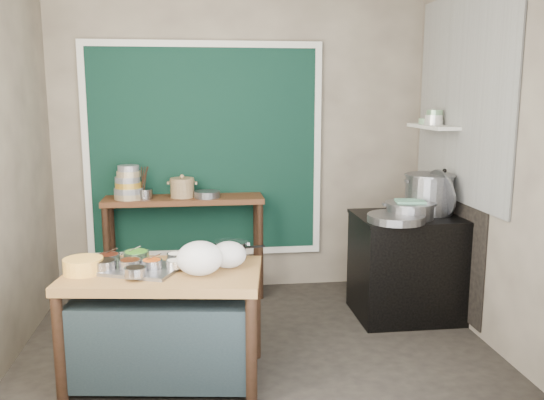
{
  "coord_description": "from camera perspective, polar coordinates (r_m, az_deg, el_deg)",
  "views": [
    {
      "loc": [
        -0.41,
        -3.97,
        1.88
      ],
      "look_at": [
        0.14,
        0.25,
        1.09
      ],
      "focal_mm": 38.0,
      "sensor_mm": 36.0,
      "label": 1
    }
  ],
  "objects": [
    {
      "name": "plastic_bag_b",
      "position": [
        3.81,
        -4.33,
        -5.42
      ],
      "size": [
        0.26,
        0.23,
        0.18
      ],
      "primitive_type": "ellipsoid",
      "rotation": [
        0.0,
        0.0,
        -0.12
      ],
      "color": "white",
      "rests_on": "prep_table"
    },
    {
      "name": "pot_lid",
      "position": [
        4.98,
        16.4,
        0.72
      ],
      "size": [
        0.16,
        0.41,
        0.39
      ],
      "primitive_type": "cylinder",
      "rotation": [
        0.0,
        1.36,
        0.16
      ],
      "color": "gray",
      "rests_on": "stove_top"
    },
    {
      "name": "shelf_bowl_stack",
      "position": [
        5.24,
        15.73,
        7.83
      ],
      "size": [
        0.16,
        0.16,
        0.13
      ],
      "color": "silver",
      "rests_on": "wall_shelf"
    },
    {
      "name": "right_wall",
      "position": [
        4.55,
        21.22,
        3.71
      ],
      "size": [
        0.02,
        3.0,
        2.8
      ],
      "primitive_type": "cube",
      "color": "gray",
      "rests_on": "floor"
    },
    {
      "name": "shallow_pan",
      "position": [
        4.66,
        12.18,
        -1.78
      ],
      "size": [
        0.51,
        0.51,
        0.06
      ],
      "primitive_type": "cylinder",
      "rotation": [
        0.0,
        0.0,
        0.14
      ],
      "color": "gray",
      "rests_on": "stove_top"
    },
    {
      "name": "back_counter",
      "position": [
        5.44,
        -8.6,
        -4.64
      ],
      "size": [
        1.45,
        0.4,
        0.95
      ],
      "primitive_type": "cube",
      "color": "#4E2E16",
      "rests_on": "floor"
    },
    {
      "name": "wide_bowl",
      "position": [
        5.27,
        -6.45,
        0.56
      ],
      "size": [
        0.27,
        0.27,
        0.06
      ],
      "primitive_type": "cylinder",
      "rotation": [
        0.0,
        0.0,
        0.13
      ],
      "color": "gray",
      "rests_on": "back_counter"
    },
    {
      "name": "wall_shelf",
      "position": [
        5.24,
        15.68,
        7.01
      ],
      "size": [
        0.22,
        0.7,
        0.03
      ],
      "primitive_type": "cube",
      "color": "beige",
      "rests_on": "right_wall"
    },
    {
      "name": "utensil_cup",
      "position": [
        5.3,
        -12.52,
        0.59
      ],
      "size": [
        0.17,
        0.17,
        0.09
      ],
      "primitive_type": "cylinder",
      "rotation": [
        0.0,
        0.0,
        -0.17
      ],
      "color": "gray",
      "rests_on": "back_counter"
    },
    {
      "name": "bowl_stack",
      "position": [
        5.31,
        -14.06,
        1.51
      ],
      "size": [
        0.27,
        0.27,
        0.3
      ],
      "color": "tan",
      "rests_on": "back_counter"
    },
    {
      "name": "yellow_basin",
      "position": [
        3.89,
        -18.18,
        -6.2
      ],
      "size": [
        0.3,
        0.3,
        0.1
      ],
      "primitive_type": "cylinder",
      "rotation": [
        0.0,
        0.0,
        -0.21
      ],
      "color": "gold",
      "rests_on": "prep_table"
    },
    {
      "name": "ceramic_crock",
      "position": [
        5.31,
        -8.88,
        1.11
      ],
      "size": [
        0.27,
        0.27,
        0.16
      ],
      "primitive_type": null,
      "rotation": [
        0.0,
        0.0,
        -0.18
      ],
      "color": "olive",
      "rests_on": "back_counter"
    },
    {
      "name": "shelf_bowl_green",
      "position": [
        5.39,
        15.05,
        7.54
      ],
      "size": [
        0.17,
        0.17,
        0.05
      ],
      "primitive_type": "cylinder",
      "rotation": [
        0.0,
        0.0,
        0.24
      ],
      "color": "gray",
      "rests_on": "wall_shelf"
    },
    {
      "name": "back_wall",
      "position": [
        5.52,
        -3.07,
        5.45
      ],
      "size": [
        3.5,
        0.02,
        2.8
      ],
      "primitive_type": "cube",
      "color": "gray",
      "rests_on": "floor"
    },
    {
      "name": "condiment_tray",
      "position": [
        3.86,
        -13.1,
        -6.66
      ],
      "size": [
        0.61,
        0.53,
        0.02
      ],
      "primitive_type": "cube",
      "rotation": [
        0.0,
        0.0,
        -0.39
      ],
      "color": "gray",
      "rests_on": "prep_table"
    },
    {
      "name": "green_cloth",
      "position": [
        4.8,
        13.53,
        -0.12
      ],
      "size": [
        0.26,
        0.21,
        0.02
      ],
      "primitive_type": "cube",
      "rotation": [
        0.0,
        0.0,
        -0.17
      ],
      "color": "#619E7E",
      "rests_on": "steamer"
    },
    {
      "name": "steamer",
      "position": [
        4.82,
        13.5,
        -1.0
      ],
      "size": [
        0.47,
        0.47,
        0.13
      ],
      "primitive_type": null,
      "rotation": [
        0.0,
        0.0,
        -0.17
      ],
      "color": "gray",
      "rests_on": "stove_top"
    },
    {
      "name": "saucepan",
      "position": [
        4.01,
        -4.09,
        -5.01
      ],
      "size": [
        0.26,
        0.26,
        0.12
      ],
      "primitive_type": null,
      "rotation": [
        0.0,
        0.0,
        0.19
      ],
      "color": "gray",
      "rests_on": "prep_table"
    },
    {
      "name": "curtain_panel",
      "position": [
        5.47,
        -6.71,
        4.82
      ],
      "size": [
        2.1,
        0.02,
        1.9
      ],
      "primitive_type": "cube",
      "color": "black",
      "rests_on": "back_wall"
    },
    {
      "name": "stove_block",
      "position": [
        5.06,
        13.41,
        -6.53
      ],
      "size": [
        0.9,
        0.68,
        0.85
      ],
      "primitive_type": "cube",
      "color": "black",
      "rests_on": "floor"
    },
    {
      "name": "stock_pot",
      "position": [
        5.05,
        15.3,
        0.6
      ],
      "size": [
        0.49,
        0.49,
        0.34
      ],
      "primitive_type": null,
      "rotation": [
        0.0,
        0.0,
        0.16
      ],
      "color": "gray",
      "rests_on": "stove_top"
    },
    {
      "name": "stove_top",
      "position": [
        4.96,
        13.63,
        -1.65
      ],
      "size": [
        0.92,
        0.69,
        0.03
      ],
      "primitive_type": "cube",
      "color": "black",
      "rests_on": "stove_block"
    },
    {
      "name": "soot_patch",
      "position": [
        5.23,
        17.16,
        -3.05
      ],
      "size": [
        0.01,
        1.3,
        1.3
      ],
      "primitive_type": "cube",
      "color": "black",
      "rests_on": "right_wall"
    },
    {
      "name": "curtain_frame",
      "position": [
        5.46,
        -6.71,
        4.81
      ],
      "size": [
        2.22,
        0.03,
        2.02
      ],
      "primitive_type": null,
      "color": "beige",
      "rests_on": "back_wall"
    },
    {
      "name": "plastic_bag_a",
      "position": [
        3.67,
        -7.17,
        -5.74
      ],
      "size": [
        0.35,
        0.32,
        0.22
      ],
      "primitive_type": "ellipsoid",
      "rotation": [
        0.0,
        0.0,
        0.28
      ],
      "color": "white",
      "rests_on": "prep_table"
    },
    {
      "name": "tile_panel",
      "position": [
        5.0,
        18.3,
        9.6
      ],
      "size": [
        0.02,
        1.7,
        1.7
      ],
      "primitive_type": "cube",
      "color": "#B2B2AA",
      "rests_on": "right_wall"
    },
    {
      "name": "floor",
      "position": [
        4.42,
        -1.37,
        -14.87
      ],
      "size": [
        3.5,
        3.0,
        0.02
      ],
      "primitive_type": "cube",
      "color": "#2D2822",
      "rests_on": "ground"
    },
    {
      "name": "condiment_bowls",
      "position": [
        3.87,
        -13.47,
        -5.99
      ],
      "size": [
        0.58,
        0.48,
        0.07
      ],
      "color": "gray",
      "rests_on": "condiment_tray"
    },
    {
      "name": "prep_table",
      "position": [
        3.95,
        -10.52,
        -12.09
      ],
      "size": [
        1.34,
        0.89,
        0.75
      ],
      "primitive_type": "cube",
      "rotation": [
        0.0,
        0.0,
        -0.14
      ],
      "color": "brown",
      "rests_on": "floor"
    }
  ]
}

